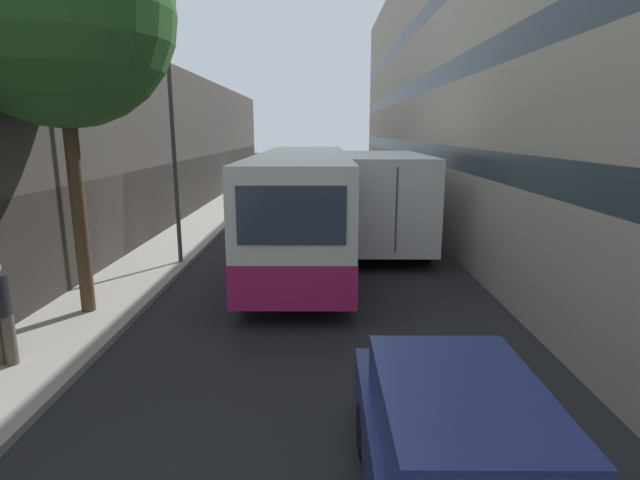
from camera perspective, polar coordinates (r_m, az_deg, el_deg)
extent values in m
plane|color=#232326|center=(14.75, -0.51, -2.63)|extent=(150.00, 150.00, 0.00)
cube|color=#9E998E|center=(15.53, -18.18, -2.25)|extent=(2.14, 60.00, 0.13)
cube|color=#423D38|center=(15.97, -26.79, 8.89)|extent=(2.40, 60.00, 6.42)
cube|color=black|center=(15.87, -23.99, 2.11)|extent=(1.08, 60.00, 2.57)
cube|color=#A89E89|center=(15.33, 21.60, 19.79)|extent=(2.40, 60.00, 12.03)
cube|color=#333D47|center=(14.98, 18.30, 8.65)|extent=(1.08, 60.00, 0.70)
cube|color=#333D47|center=(15.07, 19.02, 18.73)|extent=(1.08, 60.00, 0.70)
cube|color=navy|center=(5.10, 15.86, -18.52)|extent=(1.51, 2.33, 0.55)
cylinder|color=black|center=(6.44, 5.11, -20.79)|extent=(0.16, 0.60, 0.60)
cylinder|color=black|center=(6.76, 19.49, -19.81)|extent=(0.16, 0.60, 0.60)
cube|color=silver|center=(14.92, -1.92, 4.62)|extent=(2.49, 11.40, 2.76)
cube|color=#B21E5B|center=(15.08, -1.90, 1.11)|extent=(2.51, 11.42, 0.90)
cube|color=#2D3847|center=(14.87, -1.93, 6.20)|extent=(2.52, 10.49, 0.88)
cube|color=#2D3847|center=(9.21, -3.30, 2.80)|extent=(2.04, 0.04, 1.11)
cylinder|color=black|center=(18.68, -4.83, 2.10)|extent=(0.24, 1.00, 1.00)
cylinder|color=black|center=(18.61, 1.89, 2.10)|extent=(0.24, 1.00, 1.00)
cylinder|color=black|center=(11.84, -7.84, -4.02)|extent=(0.24, 1.00, 1.00)
cylinder|color=black|center=(11.73, 2.82, -4.07)|extent=(0.24, 1.00, 1.00)
cube|color=silver|center=(20.17, 5.90, 5.41)|extent=(2.40, 2.23, 1.97)
cube|color=silver|center=(16.21, 7.27, 4.95)|extent=(2.49, 5.73, 2.69)
cube|color=#4C4C4C|center=(13.39, 8.72, 3.35)|extent=(0.05, 0.02, 2.28)
cylinder|color=black|center=(20.23, 2.68, 2.86)|extent=(0.22, 0.96, 0.96)
cylinder|color=black|center=(20.44, 8.98, 2.83)|extent=(0.22, 0.96, 0.96)
cylinder|color=black|center=(14.79, 3.54, -0.70)|extent=(0.22, 0.96, 0.96)
cylinder|color=black|center=(15.08, 12.09, -0.69)|extent=(0.22, 0.96, 0.96)
cube|color=navy|center=(28.22, -4.15, 6.69)|extent=(1.97, 4.38, 1.56)
cube|color=#2D3847|center=(30.05, -3.88, 7.57)|extent=(1.57, 0.04, 0.55)
cylinder|color=black|center=(29.64, -5.65, 5.54)|extent=(0.16, 0.64, 0.64)
cylinder|color=black|center=(29.51, -2.22, 5.56)|extent=(0.16, 0.64, 0.64)
cylinder|color=black|center=(27.13, -6.20, 4.90)|extent=(0.16, 0.64, 0.64)
cylinder|color=black|center=(26.99, -2.45, 4.92)|extent=(0.16, 0.64, 0.64)
cylinder|color=brown|center=(9.55, -31.92, -9.63)|extent=(0.19, 0.19, 0.84)
cylinder|color=#38383D|center=(14.50, -16.43, 11.00)|extent=(0.12, 0.12, 6.93)
cylinder|color=#4C3823|center=(11.16, -25.90, 3.36)|extent=(0.28, 0.28, 4.36)
sphere|color=#285623|center=(11.27, -27.79, 22.17)|extent=(4.29, 4.29, 4.29)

